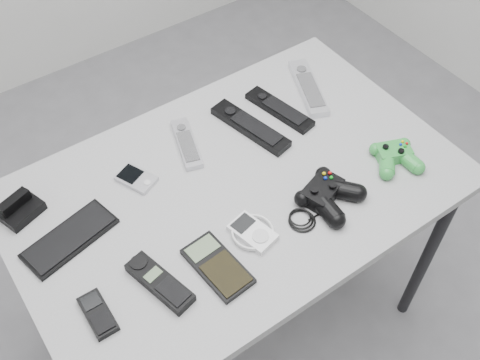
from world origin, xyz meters
TOP-DOWN VIEW (x-y plane):
  - floor at (0.00, 0.00)m, footprint 3.50×3.50m
  - desk at (0.08, 0.09)m, footprint 1.13×0.72m
  - pda_keyboard at (-0.34, 0.18)m, footprint 0.24×0.14m
  - dock_bracket at (-0.40, 0.32)m, footprint 0.12×0.11m
  - pda at (-0.12, 0.25)m, footprint 0.10×0.11m
  - remote_silver_a at (0.04, 0.28)m, footprint 0.10×0.19m
  - remote_black_a at (0.22, 0.23)m, footprint 0.11×0.26m
  - remote_black_b at (0.33, 0.24)m, footprint 0.10×0.22m
  - remote_silver_b at (0.45, 0.27)m, footprint 0.14×0.24m
  - mobile_phone at (-0.37, -0.04)m, footprint 0.05×0.11m
  - cordless_handset at (-0.22, -0.05)m, footprint 0.09×0.18m
  - calculator at (-0.10, -0.08)m, footprint 0.10×0.18m
  - mp3_player at (0.02, -0.06)m, footprint 0.12×0.13m
  - controller_black at (0.23, -0.08)m, footprint 0.29×0.23m
  - controller_green at (0.46, -0.08)m, footprint 0.16×0.17m

SIDE VIEW (x-z plane):
  - floor at x=0.00m, z-range 0.00..0.00m
  - desk at x=0.08m, z-range 0.31..1.07m
  - pda_keyboard at x=-0.34m, z-range 0.75..0.77m
  - pda at x=-0.12m, z-range 0.75..0.77m
  - calculator at x=-0.10m, z-range 0.75..0.77m
  - mobile_phone at x=-0.37m, z-range 0.75..0.77m
  - mp3_player at x=0.02m, z-range 0.75..0.77m
  - remote_silver_a at x=0.04m, z-range 0.75..0.77m
  - remote_black_b at x=0.33m, z-range 0.75..0.78m
  - remote_silver_b at x=0.45m, z-range 0.75..0.78m
  - remote_black_a at x=0.22m, z-range 0.75..0.78m
  - cordless_handset at x=-0.22m, z-range 0.75..0.78m
  - controller_green at x=0.46m, z-range 0.75..0.80m
  - controller_black at x=0.23m, z-range 0.75..0.80m
  - dock_bracket at x=-0.40m, z-range 0.75..0.81m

